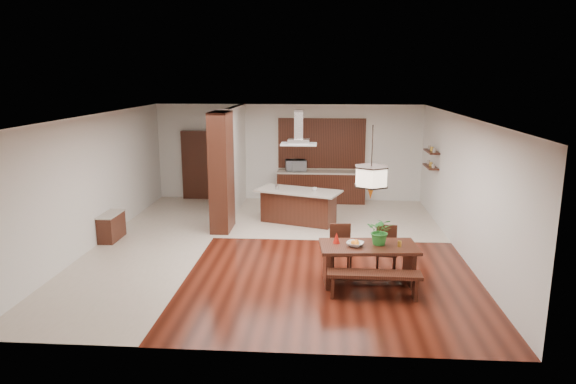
# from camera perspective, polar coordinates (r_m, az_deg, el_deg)

# --- Properties ---
(room_shell) EXTENTS (9.00, 9.04, 2.92)m
(room_shell) POSITION_cam_1_polar(r_m,az_deg,el_deg) (11.05, -1.56, 4.13)
(room_shell) COLOR #361109
(room_shell) RESTS_ON ground
(tile_hallway) EXTENTS (2.50, 9.00, 0.01)m
(tile_hallway) POSITION_cam_1_polar(r_m,az_deg,el_deg) (12.10, -14.63, -5.53)
(tile_hallway) COLOR beige
(tile_hallway) RESTS_ON ground
(tile_kitchen) EXTENTS (5.50, 4.00, 0.01)m
(tile_kitchen) POSITION_cam_1_polar(r_m,az_deg,el_deg) (13.88, 4.64, -2.80)
(tile_kitchen) COLOR beige
(tile_kitchen) RESTS_ON ground
(soffit_band) EXTENTS (8.00, 9.00, 0.02)m
(soffit_band) POSITION_cam_1_polar(r_m,az_deg,el_deg) (10.95, -1.58, 8.39)
(soffit_band) COLOR #3A220E
(soffit_band) RESTS_ON room_shell
(partition_pier) EXTENTS (0.45, 1.00, 2.90)m
(partition_pier) POSITION_cam_1_polar(r_m,az_deg,el_deg) (12.53, -7.40, 2.22)
(partition_pier) COLOR black
(partition_pier) RESTS_ON ground
(partition_stub) EXTENTS (0.18, 2.40, 2.90)m
(partition_stub) POSITION_cam_1_polar(r_m,az_deg,el_deg) (14.56, -5.79, 3.74)
(partition_stub) COLOR silver
(partition_stub) RESTS_ON ground
(hallway_console) EXTENTS (0.37, 0.88, 0.63)m
(hallway_console) POSITION_cam_1_polar(r_m,az_deg,el_deg) (12.56, -19.02, -3.67)
(hallway_console) COLOR black
(hallway_console) RESTS_ON ground
(hallway_doorway) EXTENTS (1.10, 0.20, 2.10)m
(hallway_doorway) POSITION_cam_1_polar(r_m,az_deg,el_deg) (15.95, -9.71, 2.95)
(hallway_doorway) COLOR black
(hallway_doorway) RESTS_ON ground
(rear_counter) EXTENTS (2.60, 0.62, 0.95)m
(rear_counter) POSITION_cam_1_polar(r_m,az_deg,el_deg) (15.42, 3.68, 0.60)
(rear_counter) COLOR black
(rear_counter) RESTS_ON ground
(kitchen_window) EXTENTS (2.60, 0.08, 1.50)m
(kitchen_window) POSITION_cam_1_polar(r_m,az_deg,el_deg) (15.46, 3.76, 5.42)
(kitchen_window) COLOR #99632E
(kitchen_window) RESTS_ON room_shell
(shelf_lower) EXTENTS (0.26, 0.90, 0.04)m
(shelf_lower) POSITION_cam_1_polar(r_m,az_deg,el_deg) (13.96, 15.57, 2.73)
(shelf_lower) COLOR black
(shelf_lower) RESTS_ON room_shell
(shelf_upper) EXTENTS (0.26, 0.90, 0.04)m
(shelf_upper) POSITION_cam_1_polar(r_m,az_deg,el_deg) (13.89, 15.67, 4.36)
(shelf_upper) COLOR black
(shelf_upper) RESTS_ON room_shell
(dining_table) EXTENTS (1.81, 1.01, 0.73)m
(dining_table) POSITION_cam_1_polar(r_m,az_deg,el_deg) (9.51, 8.91, -6.95)
(dining_table) COLOR black
(dining_table) RESTS_ON ground
(dining_bench) EXTENTS (1.61, 0.37, 0.45)m
(dining_bench) POSITION_cam_1_polar(r_m,az_deg,el_deg) (9.04, 9.49, -10.15)
(dining_bench) COLOR black
(dining_bench) RESTS_ON ground
(dining_chair_left) EXTENTS (0.44, 0.44, 0.92)m
(dining_chair_left) POSITION_cam_1_polar(r_m,az_deg,el_deg) (9.97, 5.91, -6.37)
(dining_chair_left) COLOR black
(dining_chair_left) RESTS_ON ground
(dining_chair_right) EXTENTS (0.43, 0.43, 0.90)m
(dining_chair_right) POSITION_cam_1_polar(r_m,az_deg,el_deg) (10.11, 10.87, -6.33)
(dining_chair_right) COLOR black
(dining_chair_right) RESTS_ON ground
(pendant_lantern) EXTENTS (0.64, 0.64, 1.31)m
(pendant_lantern) POSITION_cam_1_polar(r_m,az_deg,el_deg) (9.08, 9.28, 3.25)
(pendant_lantern) COLOR beige
(pendant_lantern) RESTS_ON room_shell
(foliage_plant) EXTENTS (0.56, 0.51, 0.52)m
(foliage_plant) POSITION_cam_1_polar(r_m,az_deg,el_deg) (9.43, 10.25, -4.29)
(foliage_plant) COLOR #297D2C
(foliage_plant) RESTS_ON dining_table
(fruit_bowl) EXTENTS (0.38, 0.38, 0.07)m
(fruit_bowl) POSITION_cam_1_polar(r_m,az_deg,el_deg) (9.35, 7.46, -5.75)
(fruit_bowl) COLOR beige
(fruit_bowl) RESTS_ON dining_table
(napkin_cone) EXTENTS (0.17, 0.17, 0.20)m
(napkin_cone) POSITION_cam_1_polar(r_m,az_deg,el_deg) (9.45, 5.41, -5.09)
(napkin_cone) COLOR #AD140C
(napkin_cone) RESTS_ON dining_table
(gold_ornament) EXTENTS (0.08, 0.08, 0.10)m
(gold_ornament) POSITION_cam_1_polar(r_m,az_deg,el_deg) (9.47, 12.29, -5.63)
(gold_ornament) COLOR gold
(gold_ornament) RESTS_ON dining_table
(kitchen_island) EXTENTS (2.31, 1.58, 0.88)m
(kitchen_island) POSITION_cam_1_polar(r_m,az_deg,el_deg) (13.22, 1.17, -1.55)
(kitchen_island) COLOR black
(kitchen_island) RESTS_ON ground
(range_hood) EXTENTS (0.90, 0.55, 0.87)m
(range_hood) POSITION_cam_1_polar(r_m,az_deg,el_deg) (12.88, 1.21, 7.18)
(range_hood) COLOR silver
(range_hood) RESTS_ON room_shell
(island_cup) EXTENTS (0.14, 0.14, 0.09)m
(island_cup) POSITION_cam_1_polar(r_m,az_deg,el_deg) (13.01, 2.98, 0.33)
(island_cup) COLOR white
(island_cup) RESTS_ON kitchen_island
(microwave) EXTENTS (0.67, 0.51, 0.33)m
(microwave) POSITION_cam_1_polar(r_m,az_deg,el_deg) (15.31, 0.87, 2.98)
(microwave) COLOR silver
(microwave) RESTS_ON rear_counter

